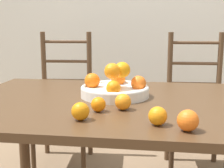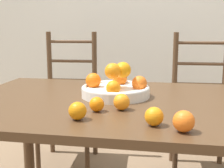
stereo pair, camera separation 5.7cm
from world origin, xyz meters
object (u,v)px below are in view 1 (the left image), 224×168
object	(u,v)px
orange_loose_0	(158,116)
chair_left	(64,102)
orange_loose_3	(98,104)
chair_right	(196,107)
fruit_bowl	(115,87)
orange_loose_1	(80,111)
orange_loose_4	(122,102)
orange_loose_2	(188,120)

from	to	relation	value
orange_loose_0	chair_left	xyz separation A→B (m)	(-0.73, 1.22, -0.28)
orange_loose_3	chair_right	xyz separation A→B (m)	(0.54, 1.07, -0.28)
fruit_bowl	chair_left	bearing A→B (deg)	123.42
fruit_bowl	orange_loose_3	size ratio (longest dim) A/B	5.50
orange_loose_1	orange_loose_4	distance (m)	0.22
orange_loose_1	chair_right	bearing A→B (deg)	63.89
chair_left	chair_right	world-z (taller)	same
orange_loose_4	chair_left	bearing A→B (deg)	119.33
orange_loose_0	orange_loose_3	xyz separation A→B (m)	(-0.25, 0.15, -0.00)
orange_loose_0	orange_loose_2	size ratio (longest dim) A/B	0.92
orange_loose_1	chair_right	size ratio (longest dim) A/B	0.07
orange_loose_1	orange_loose_2	bearing A→B (deg)	-10.05
fruit_bowl	orange_loose_2	size ratio (longest dim) A/B	4.60
orange_loose_4	chair_left	distance (m)	1.22
orange_loose_1	orange_loose_3	world-z (taller)	orange_loose_1
chair_left	orange_loose_0	bearing A→B (deg)	-62.78
chair_left	chair_right	bearing A→B (deg)	-3.70
fruit_bowl	orange_loose_1	size ratio (longest dim) A/B	4.93
orange_loose_0	orange_loose_2	distance (m)	0.11
chair_left	chair_right	xyz separation A→B (m)	(1.03, 0.00, 0.00)
orange_loose_3	orange_loose_4	bearing A→B (deg)	24.46
orange_loose_2	chair_right	xyz separation A→B (m)	(0.19, 1.27, -0.28)
chair_right	orange_loose_4	bearing A→B (deg)	-116.04
orange_loose_2	chair_left	size ratio (longest dim) A/B	0.07
orange_loose_2	fruit_bowl	bearing A→B (deg)	123.04
fruit_bowl	chair_right	world-z (taller)	chair_right
orange_loose_4	orange_loose_0	bearing A→B (deg)	-51.36
orange_loose_0	chair_right	bearing A→B (deg)	76.49
fruit_bowl	orange_loose_0	xyz separation A→B (m)	(0.22, -0.44, -0.01)
orange_loose_1	orange_loose_2	xyz separation A→B (m)	(0.40, -0.07, 0.00)
orange_loose_1	fruit_bowl	bearing A→B (deg)	79.22
chair_right	orange_loose_1	bearing A→B (deg)	-118.77
orange_loose_0	orange_loose_2	xyz separation A→B (m)	(0.10, -0.05, 0.00)
orange_loose_3	chair_left	size ratio (longest dim) A/B	0.06
fruit_bowl	orange_loose_1	world-z (taller)	fruit_bowl
fruit_bowl	orange_loose_3	xyz separation A→B (m)	(-0.03, -0.29, -0.02)
orange_loose_1	orange_loose_4	world-z (taller)	same
fruit_bowl	chair_left	size ratio (longest dim) A/B	0.34
orange_loose_3	chair_right	distance (m)	1.23
orange_loose_3	chair_left	bearing A→B (deg)	114.21
orange_loose_2	orange_loose_3	bearing A→B (deg)	150.70
orange_loose_2	chair_left	distance (m)	1.55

